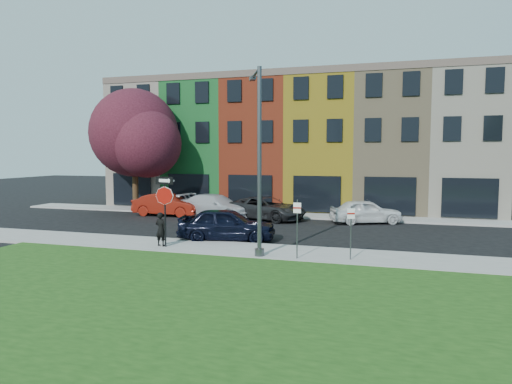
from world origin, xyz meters
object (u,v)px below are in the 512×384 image
(stop_sign, at_px, (165,197))
(man, at_px, (161,229))
(street_lamp, at_px, (259,162))
(sedan_near, at_px, (227,224))

(stop_sign, relative_size, man, 2.04)
(stop_sign, bearing_deg, man, 178.62)
(man, relative_size, street_lamp, 0.20)
(man, bearing_deg, sedan_near, -120.29)
(man, distance_m, street_lamp, 5.78)
(stop_sign, xyz_separation_m, street_lamp, (4.57, -0.35, 1.64))
(stop_sign, bearing_deg, sedan_near, 69.96)
(sedan_near, distance_m, street_lamp, 5.17)
(stop_sign, relative_size, sedan_near, 0.62)
(stop_sign, height_order, man, stop_sign)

